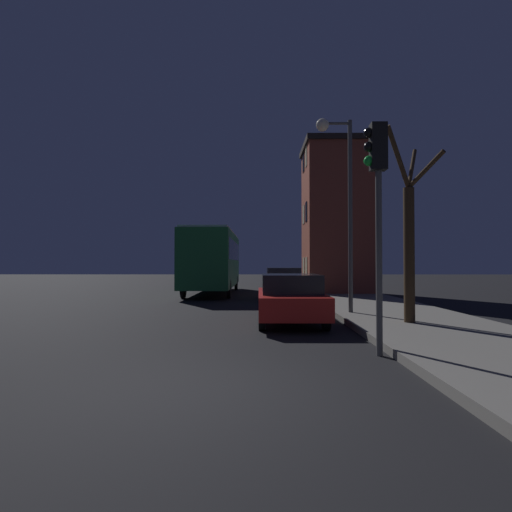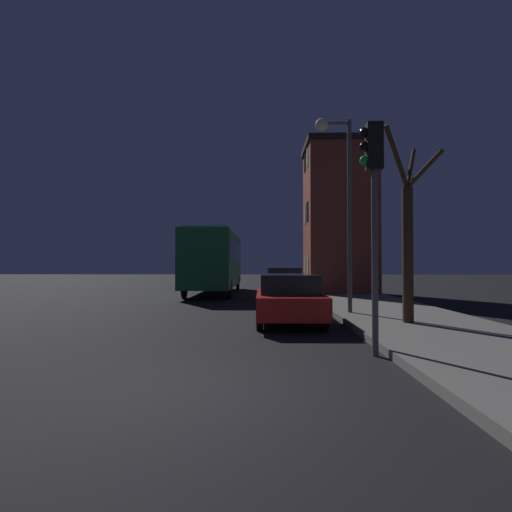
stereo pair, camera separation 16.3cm
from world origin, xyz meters
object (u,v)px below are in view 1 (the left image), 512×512
object	(u,v)px
traffic_light	(377,189)
car_near_lane	(290,297)
streetlamp	(340,179)
bus	(213,257)
car_mid_lane	(283,284)
bare_tree	(409,239)

from	to	relation	value
traffic_light	car_near_lane	xyz separation A→B (m)	(-1.33, 4.23, -2.43)
traffic_light	car_near_lane	distance (m)	5.06
streetlamp	bus	bearing A→B (deg)	117.31
car_mid_lane	streetlamp	bearing A→B (deg)	-75.72
streetlamp	traffic_light	size ratio (longest dim) A/B	1.43
bare_tree	car_near_lane	world-z (taller)	bare_tree
bare_tree	bus	bearing A→B (deg)	118.20
traffic_light	car_near_lane	bearing A→B (deg)	107.48
streetlamp	car_mid_lane	world-z (taller)	streetlamp
bare_tree	car_mid_lane	xyz separation A→B (m)	(-2.92, 8.19, -1.62)
car_near_lane	traffic_light	bearing A→B (deg)	-72.52
car_mid_lane	bare_tree	bearing A→B (deg)	-70.35
traffic_light	car_mid_lane	size ratio (longest dim) A/B	1.04
bare_tree	car_near_lane	size ratio (longest dim) A/B	1.17
streetlamp	car_mid_lane	size ratio (longest dim) A/B	1.49
bus	streetlamp	bearing A→B (deg)	-62.69
traffic_light	car_mid_lane	bearing A→B (deg)	95.61
streetlamp	bare_tree	size ratio (longest dim) A/B	1.23
streetlamp	bus	world-z (taller)	streetlamp
traffic_light	car_mid_lane	distance (m)	11.67
traffic_light	bus	size ratio (longest dim) A/B	0.45
car_near_lane	car_mid_lane	size ratio (longest dim) A/B	1.03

